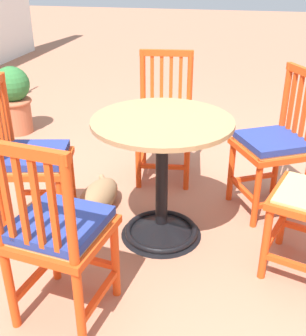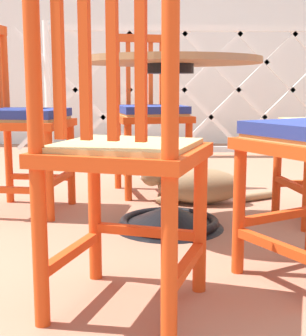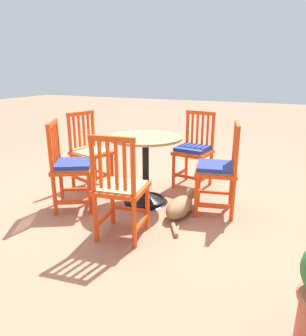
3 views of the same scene
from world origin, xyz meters
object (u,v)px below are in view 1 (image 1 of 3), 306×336
object	(u,v)px
cafe_table	(162,193)
orange_chair_tucked_in	(165,121)
orange_chair_near_fence	(275,146)
tabby_cat	(96,200)
orange_chair_at_corner	(30,161)
terracotta_planter	(14,98)
orange_chair_by_planter	(57,233)

from	to	relation	value
cafe_table	orange_chair_tucked_in	distance (m)	0.78
orange_chair_near_fence	tabby_cat	bearing A→B (deg)	105.45
orange_chair_at_corner	terracotta_planter	distance (m)	1.68
orange_chair_by_planter	terracotta_planter	world-z (taller)	orange_chair_by_planter
terracotta_planter	orange_chair_near_fence	bearing A→B (deg)	-111.84
orange_chair_at_corner	terracotta_planter	bearing A→B (deg)	31.97
terracotta_planter	cafe_table	bearing A→B (deg)	-129.45
cafe_table	tabby_cat	world-z (taller)	cafe_table
cafe_table	terracotta_planter	distance (m)	2.13
orange_chair_near_fence	cafe_table	bearing A→B (deg)	125.30
terracotta_planter	orange_chair_at_corner	bearing A→B (deg)	-148.03
orange_chair_tucked_in	cafe_table	bearing A→B (deg)	-170.58
orange_chair_by_planter	orange_chair_at_corner	world-z (taller)	same
cafe_table	tabby_cat	distance (m)	0.51
tabby_cat	terracotta_planter	world-z (taller)	terracotta_planter
orange_chair_near_fence	orange_chair_tucked_in	distance (m)	0.81
cafe_table	orange_chair_tucked_in	bearing A→B (deg)	9.42
orange_chair_near_fence	orange_chair_at_corner	xyz separation A→B (m)	(-0.51, 1.38, 0.00)
orange_chair_by_planter	tabby_cat	bearing A→B (deg)	9.49
orange_chair_by_planter	orange_chair_near_fence	world-z (taller)	same
orange_chair_near_fence	orange_chair_at_corner	size ratio (longest dim) A/B	1.00
terracotta_planter	orange_chair_tucked_in	bearing A→B (deg)	-111.37
tabby_cat	orange_chair_by_planter	bearing A→B (deg)	-170.51
orange_chair_by_planter	terracotta_planter	distance (m)	2.45
orange_chair_by_planter	tabby_cat	distance (m)	0.93
orange_chair_tucked_in	orange_chair_near_fence	bearing A→B (deg)	-112.79
orange_chair_by_planter	orange_chair_tucked_in	world-z (taller)	same
orange_chair_by_planter	orange_chair_near_fence	xyz separation A→B (m)	(1.15, -0.94, 0.00)
cafe_table	orange_chair_by_planter	bearing A→B (deg)	155.89
orange_chair_near_fence	tabby_cat	xyz separation A→B (m)	(-0.30, 1.08, -0.35)
cafe_table	tabby_cat	xyz separation A→B (m)	(0.14, 0.46, -0.19)
orange_chair_by_planter	orange_chair_tucked_in	xyz separation A→B (m)	(1.46, -0.19, -0.01)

